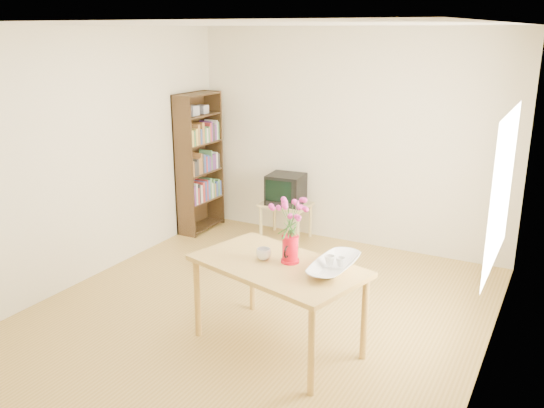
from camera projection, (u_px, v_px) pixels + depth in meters
The scene contains 11 objects.
room at pixel (259, 180), 5.01m from camera, with size 4.50×4.50×4.50m.
table at pixel (278, 273), 4.66m from camera, with size 1.53×1.11×0.75m.
tv_stand at pixel (286, 209), 7.27m from camera, with size 0.60×0.45×0.46m.
bookshelf at pixel (200, 168), 7.47m from camera, with size 0.28×0.70×1.80m.
pitcher at pixel (290, 250), 4.64m from camera, with size 0.15×0.23×0.23m.
flowers at pixel (291, 215), 4.55m from camera, with size 0.26×0.26×0.37m, color #D53297, non-canonical shape.
mug at pixel (264, 254), 4.71m from camera, with size 0.12×0.12×0.10m, color white.
bowl at pixel (335, 245), 4.47m from camera, with size 0.43×0.43×0.41m, color white.
teacup_a at pixel (330, 249), 4.50m from camera, with size 0.07×0.07×0.07m, color white.
teacup_b at pixel (341, 251), 4.48m from camera, with size 0.06×0.06×0.06m, color white.
television at pixel (286, 188), 7.20m from camera, with size 0.46×0.44×0.37m.
Camera 1 is at (2.43, -4.22, 2.56)m, focal length 38.00 mm.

